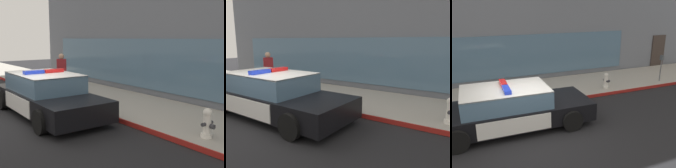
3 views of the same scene
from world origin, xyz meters
The scene contains 7 objects.
ground centered at (0.00, 0.00, 0.00)m, with size 48.00×48.00×0.00m, color black.
sidewalk centered at (0.00, 3.50, 0.07)m, with size 48.00×3.22×0.15m, color #A39E93.
curb_red_paint centered at (0.00, 1.87, 0.08)m, with size 28.80×0.04×0.14m, color maroon.
storefront_building centered at (2.56, 11.06, 4.64)m, with size 24.54×11.88×9.29m.
police_cruiser centered at (-0.43, 0.55, 0.68)m, with size 5.21×2.24×1.49m.
fire_hydrant centered at (4.40, 2.46, 0.50)m, with size 0.34×0.39×0.73m.
pedestrian_on_sidewalk centered at (-3.06, 2.51, 1.01)m, with size 0.44×0.48×1.71m.
Camera 2 is at (5.06, -3.97, 2.37)m, focal length 35.50 mm.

